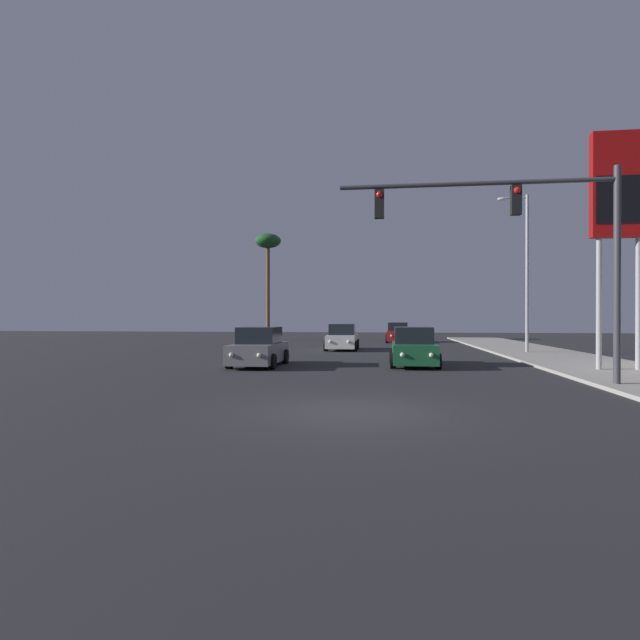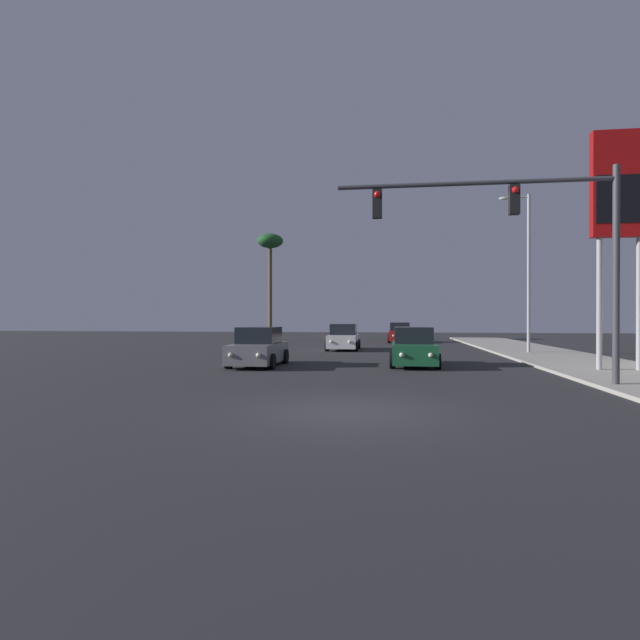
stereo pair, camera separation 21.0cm
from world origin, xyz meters
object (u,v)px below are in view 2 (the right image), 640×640
(car_red, at_px, (400,333))
(traffic_light_mast, at_px, (529,229))
(car_white, at_px, (343,338))
(car_grey, at_px, (259,348))
(street_lamp, at_px, (526,265))
(gas_station_sign, at_px, (619,197))
(palm_tree_far, at_px, (270,248))
(car_green, at_px, (413,348))

(car_red, height_order, traffic_light_mast, traffic_light_mast)
(car_white, xyz_separation_m, car_grey, (-2.68, -11.15, 0.00))
(car_grey, xyz_separation_m, street_lamp, (13.36, 8.82, 4.36))
(car_red, bearing_deg, gas_station_sign, 110.09)
(traffic_light_mast, xyz_separation_m, palm_tree_far, (-15.08, 29.24, 3.79))
(traffic_light_mast, bearing_deg, gas_station_sign, 44.50)
(palm_tree_far, bearing_deg, car_white, -58.40)
(traffic_light_mast, height_order, palm_tree_far, palm_tree_far)
(street_lamp, bearing_deg, traffic_light_mast, -104.33)
(car_grey, bearing_deg, gas_station_sign, 176.62)
(car_grey, distance_m, car_red, 22.60)
(car_grey, xyz_separation_m, car_red, (6.52, 21.64, 0.00))
(traffic_light_mast, bearing_deg, car_green, 117.34)
(car_green, relative_size, traffic_light_mast, 0.52)
(gas_station_sign, bearing_deg, car_red, 108.82)
(car_green, bearing_deg, car_red, -89.28)
(car_green, bearing_deg, traffic_light_mast, 117.75)
(car_green, xyz_separation_m, street_lamp, (6.72, 7.85, 4.36))
(car_red, bearing_deg, palm_tree_far, -10.48)
(gas_station_sign, distance_m, palm_tree_far, 31.69)
(car_grey, height_order, palm_tree_far, palm_tree_far)
(car_grey, relative_size, street_lamp, 0.48)
(car_grey, bearing_deg, car_red, -106.77)
(gas_station_sign, xyz_separation_m, palm_tree_far, (-19.46, 24.93, 1.95))
(car_green, bearing_deg, car_grey, 8.69)
(car_white, bearing_deg, traffic_light_mast, 113.04)
(palm_tree_far, bearing_deg, street_lamp, -39.34)
(car_red, relative_size, palm_tree_far, 0.44)
(traffic_light_mast, bearing_deg, car_red, 96.97)
(gas_station_sign, bearing_deg, car_green, 166.57)
(car_grey, xyz_separation_m, car_green, (6.63, 0.97, 0.00))
(traffic_light_mast, distance_m, gas_station_sign, 6.42)
(car_red, bearing_deg, car_grey, 74.51)
(car_green, bearing_deg, palm_tree_far, -62.33)
(car_white, distance_m, street_lamp, 11.77)
(car_white, height_order, gas_station_sign, gas_station_sign)
(street_lamp, xyz_separation_m, gas_station_sign, (0.82, -9.65, 1.50))
(car_green, height_order, palm_tree_far, palm_tree_far)
(car_red, height_order, palm_tree_far, palm_tree_far)
(car_red, xyz_separation_m, gas_station_sign, (7.66, -22.47, 5.86))
(car_white, bearing_deg, car_red, -110.65)
(car_green, height_order, gas_station_sign, gas_station_sign)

